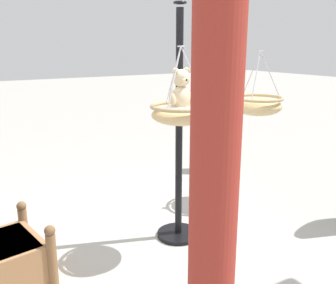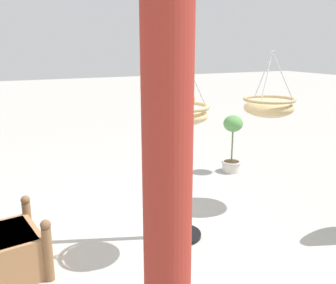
# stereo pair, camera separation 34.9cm
# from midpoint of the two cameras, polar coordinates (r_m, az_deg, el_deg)

# --- Properties ---
(ground_plane) EXTENTS (40.00, 40.00, 0.00)m
(ground_plane) POSITION_cam_midpoint_polar(r_m,az_deg,el_deg) (3.96, -3.70, -14.81)
(ground_plane) COLOR #ADAAA3
(display_pole_central) EXTENTS (0.44, 0.44, 2.32)m
(display_pole_central) POSITION_cam_midpoint_polar(r_m,az_deg,el_deg) (3.76, -1.02, -4.58)
(display_pole_central) COLOR black
(display_pole_central) RESTS_ON ground
(hanging_basket_with_teddy) EXTENTS (0.54, 0.54, 0.68)m
(hanging_basket_with_teddy) POSITION_cam_midpoint_polar(r_m,az_deg,el_deg) (3.31, -1.12, 4.41)
(hanging_basket_with_teddy) COLOR tan
(teddy_bear) EXTENTS (0.27, 0.25, 0.40)m
(teddy_bear) POSITION_cam_midpoint_polar(r_m,az_deg,el_deg) (3.27, -0.95, 7.32)
(teddy_bear) COLOR beige
(hanging_basket_left_high) EXTENTS (0.61, 0.61, 0.76)m
(hanging_basket_left_high) POSITION_cam_midpoint_polar(r_m,az_deg,el_deg) (4.61, 11.37, 5.54)
(hanging_basket_left_high) COLOR tan
(greenhouse_pillar_right) EXTENTS (0.40, 0.40, 2.80)m
(greenhouse_pillar_right) POSITION_cam_midpoint_polar(r_m,az_deg,el_deg) (1.58, 0.75, -7.20)
(greenhouse_pillar_right) COLOR #9E2D23
(greenhouse_pillar_right) RESTS_ON ground
(potted_plant_conical_shrub) EXTENTS (0.32, 0.32, 0.90)m
(potted_plant_conical_shrub) POSITION_cam_midpoint_polar(r_m,az_deg,el_deg) (5.93, 5.72, 0.17)
(potted_plant_conical_shrub) COLOR beige
(potted_plant_conical_shrub) RESTS_ON ground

